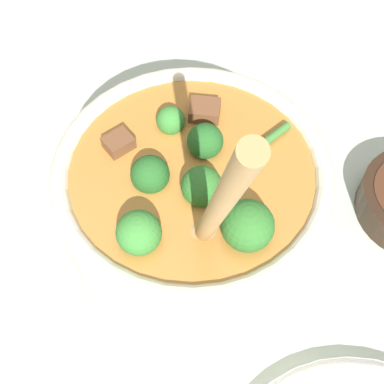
# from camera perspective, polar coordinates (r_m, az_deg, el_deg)

# --- Properties ---
(ground_plane) EXTENTS (4.00, 4.00, 0.00)m
(ground_plane) POSITION_cam_1_polar(r_m,az_deg,el_deg) (0.51, 0.00, -4.32)
(ground_plane) COLOR #ADBCAD
(stew_bowl) EXTENTS (0.23, 0.25, 0.31)m
(stew_bowl) POSITION_cam_1_polar(r_m,az_deg,el_deg) (0.46, 0.01, -0.59)
(stew_bowl) COLOR beige
(stew_bowl) RESTS_ON ground_plane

